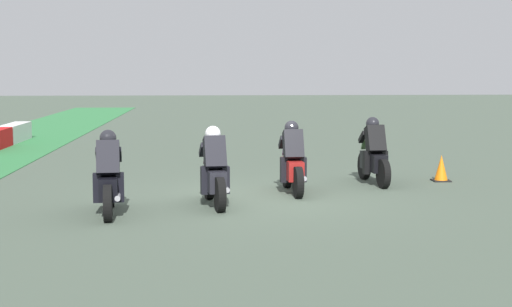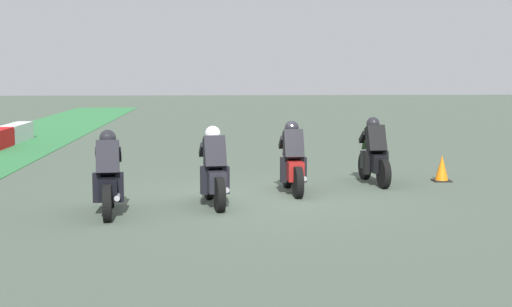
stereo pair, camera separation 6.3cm
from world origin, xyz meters
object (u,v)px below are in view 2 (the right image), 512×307
(rider_lane_b, at_px, (293,163))
(traffic_cone, at_px, (442,169))
(rider_lane_d, at_px, (108,180))
(rider_lane_c, at_px, (214,173))
(rider_lane_a, at_px, (374,156))

(rider_lane_b, bearing_deg, traffic_cone, -72.55)
(rider_lane_b, distance_m, rider_lane_d, 4.13)
(rider_lane_c, distance_m, traffic_cone, 5.96)
(rider_lane_d, bearing_deg, rider_lane_b, -64.77)
(rider_lane_b, height_order, rider_lane_c, same)
(rider_lane_d, bearing_deg, rider_lane_a, -65.30)
(rider_lane_b, bearing_deg, rider_lane_c, 126.29)
(traffic_cone, bearing_deg, rider_lane_d, 115.93)
(rider_lane_b, relative_size, rider_lane_d, 1.00)
(rider_lane_b, distance_m, rider_lane_c, 2.14)
(rider_lane_a, distance_m, traffic_cone, 1.70)
(rider_lane_d, bearing_deg, rider_lane_c, -73.82)
(traffic_cone, bearing_deg, rider_lane_b, 110.64)
(rider_lane_a, distance_m, rider_lane_b, 2.27)
(rider_lane_d, relative_size, traffic_cone, 3.35)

